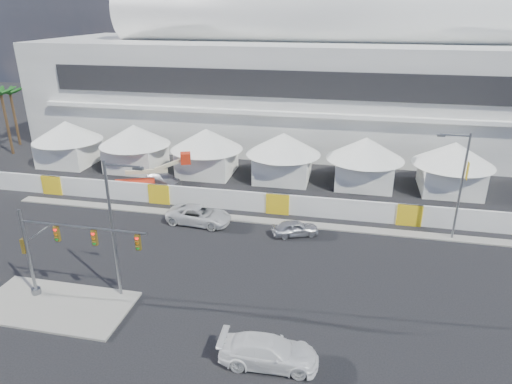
% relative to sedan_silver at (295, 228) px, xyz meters
% --- Properties ---
extents(ground, '(160.00, 160.00, 0.00)m').
position_rel_sedan_silver_xyz_m(ground, '(-8.20, -10.39, -0.68)').
color(ground, black).
rests_on(ground, ground).
extents(median_island, '(10.00, 5.00, 0.15)m').
position_rel_sedan_silver_xyz_m(median_island, '(-14.20, -13.39, -0.60)').
color(median_island, gray).
rests_on(median_island, ground).
extents(far_curb, '(80.00, 1.20, 0.12)m').
position_rel_sedan_silver_xyz_m(far_curb, '(11.80, 2.11, -0.62)').
color(far_curb, gray).
rests_on(far_curb, ground).
extents(stadium, '(80.00, 24.80, 21.98)m').
position_rel_sedan_silver_xyz_m(stadium, '(0.50, 31.11, 8.77)').
color(stadium, silver).
rests_on(stadium, ground).
extents(tent_row, '(53.40, 8.40, 5.40)m').
position_rel_sedan_silver_xyz_m(tent_row, '(-7.70, 13.61, 2.47)').
color(tent_row, white).
rests_on(tent_row, ground).
extents(hoarding_fence, '(70.00, 0.25, 2.00)m').
position_rel_sedan_silver_xyz_m(hoarding_fence, '(-2.20, 4.11, 0.32)').
color(hoarding_fence, white).
rests_on(hoarding_fence, ground).
extents(palm_cluster, '(10.60, 10.60, 8.55)m').
position_rel_sedan_silver_xyz_m(palm_cluster, '(-41.67, 19.11, 6.20)').
color(palm_cluster, '#47331E').
rests_on(palm_cluster, ground).
extents(sedan_silver, '(2.95, 4.29, 1.36)m').
position_rel_sedan_silver_xyz_m(sedan_silver, '(0.00, 0.00, 0.00)').
color(sedan_silver, silver).
rests_on(sedan_silver, ground).
extents(pickup_curb, '(3.17, 6.08, 1.63)m').
position_rel_sedan_silver_xyz_m(pickup_curb, '(-8.87, 0.53, 0.14)').
color(pickup_curb, silver).
rests_on(pickup_curb, ground).
extents(pickup_near, '(2.48, 5.60, 1.60)m').
position_rel_sedan_silver_xyz_m(pickup_near, '(0.54, -15.54, 0.12)').
color(pickup_near, white).
rests_on(pickup_near, ground).
extents(lot_car_c, '(3.50, 4.80, 1.29)m').
position_rel_sedan_silver_xyz_m(lot_car_c, '(-15.91, 9.19, -0.03)').
color(lot_car_c, '#BBBBC1').
rests_on(lot_car_c, ground).
extents(traffic_mast, '(8.95, 0.61, 6.30)m').
position_rel_sedan_silver_xyz_m(traffic_mast, '(-14.14, -12.50, 3.04)').
color(traffic_mast, gray).
rests_on(traffic_mast, median_island).
extents(streetlight_median, '(2.65, 0.27, 9.57)m').
position_rel_sedan_silver_xyz_m(streetlight_median, '(-10.28, -11.33, 4.97)').
color(streetlight_median, slate).
rests_on(streetlight_median, median_island).
extents(streetlight_curb, '(2.74, 0.62, 9.26)m').
position_rel_sedan_silver_xyz_m(streetlight_curb, '(12.99, 2.11, 4.69)').
color(streetlight_curb, slate).
rests_on(streetlight_curb, ground).
extents(boom_lift, '(8.44, 3.18, 4.14)m').
position_rel_sedan_silver_xyz_m(boom_lift, '(-17.15, 6.20, 0.43)').
color(boom_lift, red).
rests_on(boom_lift, ground).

